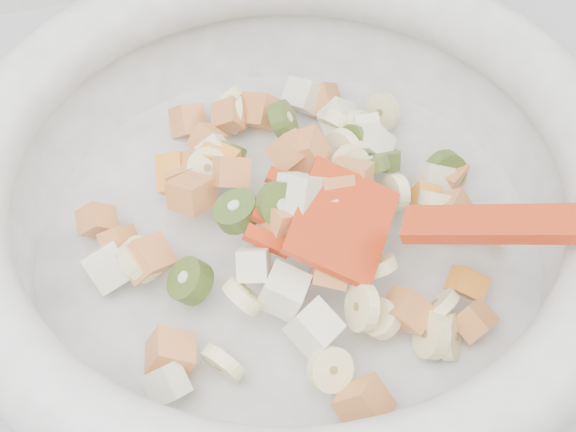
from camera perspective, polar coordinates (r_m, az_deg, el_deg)
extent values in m
cylinder|color=silver|center=(0.56, 0.00, -2.51)|extent=(0.33, 0.33, 0.02)
torus|color=silver|center=(0.50, 0.00, 2.65)|extent=(0.40, 0.40, 0.04)
cylinder|color=#F9E1A6|center=(0.51, 9.71, -5.81)|extent=(0.03, 0.03, 0.03)
cylinder|color=#F9E1A6|center=(0.49, 4.80, -5.91)|extent=(0.02, 0.03, 0.03)
cylinder|color=#F9E1A6|center=(0.59, 3.19, 6.04)|extent=(0.03, 0.03, 0.03)
cylinder|color=#F9E1A6|center=(0.51, 10.46, -7.69)|extent=(0.02, 0.04, 0.04)
cylinder|color=#F9E1A6|center=(0.54, 6.94, 1.51)|extent=(0.02, 0.03, 0.03)
cylinder|color=#F9E1A6|center=(0.49, -4.24, -9.47)|extent=(0.03, 0.03, 0.03)
cylinder|color=#F9E1A6|center=(0.50, 6.03, -6.63)|extent=(0.03, 0.03, 0.02)
cylinder|color=#F9E1A6|center=(0.49, -2.92, -5.22)|extent=(0.02, 0.03, 0.03)
cylinder|color=#F9E1A6|center=(0.52, -9.48, -2.77)|extent=(0.03, 0.04, 0.03)
cylinder|color=#F9E1A6|center=(0.61, 6.16, 6.72)|extent=(0.02, 0.04, 0.04)
cylinder|color=#F9E1A6|center=(0.57, 3.57, 4.34)|extent=(0.03, 0.04, 0.04)
cylinder|color=#F9E1A6|center=(0.48, 2.76, -9.87)|extent=(0.04, 0.03, 0.03)
cylinder|color=#F9E1A6|center=(0.55, 9.63, 1.05)|extent=(0.03, 0.03, 0.03)
cylinder|color=#F9E1A6|center=(0.55, -5.16, 3.12)|extent=(0.03, 0.03, 0.03)
cylinder|color=#F9E1A6|center=(0.55, 12.72, -1.11)|extent=(0.03, 0.03, 0.03)
cylinder|color=#F9E1A6|center=(0.51, 5.74, -3.30)|extent=(0.03, 0.02, 0.03)
cylinder|color=#F9E1A6|center=(0.63, -3.84, 7.43)|extent=(0.03, 0.03, 0.03)
cylinder|color=#F9E1A6|center=(0.61, -3.61, 6.58)|extent=(0.02, 0.04, 0.03)
cylinder|color=#F9E1A6|center=(0.50, 9.26, -7.60)|extent=(0.02, 0.03, 0.04)
cylinder|color=#F9E1A6|center=(0.55, 4.06, 3.41)|extent=(0.03, 0.02, 0.03)
cylinder|color=#F9E1A6|center=(0.59, 4.49, 5.65)|extent=(0.03, 0.03, 0.03)
cube|color=#D08541|center=(0.51, 12.01, -6.65)|extent=(0.03, 0.02, 0.03)
cube|color=#D08541|center=(0.61, -1.75, 6.75)|extent=(0.04, 0.03, 0.04)
cube|color=#D08541|center=(0.53, 3.55, 1.96)|extent=(0.03, 0.03, 0.03)
cube|color=#D08541|center=(0.50, 7.68, -6.07)|extent=(0.03, 0.03, 0.03)
cube|color=#D08541|center=(0.53, 4.05, 2.44)|extent=(0.03, 0.04, 0.03)
cube|color=#D08541|center=(0.55, -12.25, -0.30)|extent=(0.03, 0.02, 0.03)
cube|color=#D08541|center=(0.61, -6.50, 6.12)|extent=(0.03, 0.03, 0.03)
cube|color=#D08541|center=(0.58, -5.25, 4.87)|extent=(0.03, 0.03, 0.02)
cube|color=#D08541|center=(0.62, 2.34, 7.51)|extent=(0.03, 0.03, 0.03)
cube|color=#D08541|center=(0.54, -6.28, 1.44)|extent=(0.03, 0.03, 0.03)
cube|color=#D08541|center=(0.52, -9.07, -2.73)|extent=(0.03, 0.03, 0.03)
cube|color=#D08541|center=(0.55, 10.49, 0.22)|extent=(0.03, 0.03, 0.03)
cube|color=#D08541|center=(0.49, -7.61, -8.80)|extent=(0.03, 0.02, 0.03)
cube|color=#D08541|center=(0.51, 2.96, 1.40)|extent=(0.03, 0.03, 0.03)
cube|color=#D08541|center=(0.48, 4.94, -12.03)|extent=(0.04, 0.03, 0.04)
cube|color=#D08541|center=(0.60, -3.89, 6.45)|extent=(0.03, 0.03, 0.03)
cube|color=#D08541|center=(0.54, 0.06, 4.20)|extent=(0.03, 0.03, 0.03)
cube|color=#D08541|center=(0.58, 10.34, 2.61)|extent=(0.03, 0.03, 0.02)
cube|color=#D08541|center=(0.53, -3.69, 2.82)|extent=(0.03, 0.03, 0.03)
cube|color=#D08541|center=(0.50, -0.37, -0.32)|extent=(0.03, 0.03, 0.03)
cube|color=#D08541|center=(0.54, -10.85, -1.67)|extent=(0.02, 0.03, 0.03)
cube|color=#D08541|center=(0.55, 1.17, 4.12)|extent=(0.04, 0.03, 0.03)
cube|color=#D08541|center=(0.50, 2.74, -3.48)|extent=(0.03, 0.03, 0.03)
cube|color=#D08541|center=(0.56, -6.90, 2.82)|extent=(0.02, 0.02, 0.02)
cylinder|color=#77A537|center=(0.57, 4.32, 4.55)|extent=(0.03, 0.04, 0.04)
cylinder|color=#77A537|center=(0.58, 10.11, 2.85)|extent=(0.04, 0.02, 0.04)
cylinder|color=#77A537|center=(0.59, -0.31, 6.23)|extent=(0.03, 0.03, 0.03)
cylinder|color=#77A537|center=(0.53, -9.69, -2.67)|extent=(0.03, 0.03, 0.03)
cylinder|color=#77A537|center=(0.57, -3.98, 4.08)|extent=(0.03, 0.03, 0.03)
cylinder|color=#77A537|center=(0.50, -0.53, 0.78)|extent=(0.03, 0.03, 0.03)
cylinder|color=#77A537|center=(0.51, -3.32, 0.31)|extent=(0.04, 0.04, 0.02)
cylinder|color=#77A537|center=(0.57, 6.11, 3.61)|extent=(0.03, 0.03, 0.03)
cylinder|color=#77A537|center=(0.51, -6.34, -4.20)|extent=(0.03, 0.03, 0.03)
cylinder|color=#77A537|center=(0.55, 5.29, 3.26)|extent=(0.04, 0.03, 0.03)
cube|color=beige|center=(0.58, 4.93, 5.22)|extent=(0.03, 0.03, 0.03)
cube|color=beige|center=(0.51, 2.16, -0.11)|extent=(0.02, 0.03, 0.03)
cube|color=beige|center=(0.58, 5.09, 5.57)|extent=(0.02, 0.02, 0.02)
cube|color=beige|center=(0.48, 1.69, -7.23)|extent=(0.03, 0.03, 0.03)
cube|color=beige|center=(0.53, -11.46, -3.17)|extent=(0.03, 0.04, 0.04)
cube|color=beige|center=(0.50, 0.79, 1.42)|extent=(0.03, 0.04, 0.04)
cube|color=beige|center=(0.56, -4.71, 4.12)|extent=(0.03, 0.02, 0.03)
cube|color=beige|center=(0.48, -7.86, -10.71)|extent=(0.03, 0.03, 0.03)
cube|color=beige|center=(0.49, -2.22, -3.13)|extent=(0.02, 0.03, 0.03)
cube|color=beige|center=(0.62, 1.05, 7.73)|extent=(0.04, 0.03, 0.03)
cube|color=beige|center=(0.49, -0.31, -4.87)|extent=(0.04, 0.03, 0.03)
cube|color=beige|center=(0.60, 3.39, 6.17)|extent=(0.03, 0.02, 0.03)
cube|color=beige|center=(0.57, 9.37, 2.36)|extent=(0.03, 0.03, 0.03)
cube|color=beige|center=(0.57, 5.52, 4.61)|extent=(0.03, 0.03, 0.03)
cube|color=#FF982E|center=(0.55, 9.01, 0.73)|extent=(0.03, 0.03, 0.02)
cube|color=#FF982E|center=(0.56, -7.57, 2.76)|extent=(0.02, 0.03, 0.02)
cube|color=#FF982E|center=(0.55, -4.47, 3.79)|extent=(0.03, 0.03, 0.01)
cube|color=#FF982E|center=(0.52, 11.54, -4.28)|extent=(0.03, 0.03, 0.03)
cube|color=#B82E10|center=(0.50, 3.49, -0.40)|extent=(0.08, 0.08, 0.03)
cube|color=#B82E10|center=(0.52, 0.05, 2.12)|extent=(0.03, 0.02, 0.02)
cube|color=#B82E10|center=(0.51, -0.39, 0.91)|extent=(0.03, 0.02, 0.02)
cube|color=#B82E10|center=(0.50, -0.86, -0.33)|extent=(0.03, 0.02, 0.02)
cube|color=#B82E10|center=(0.49, -1.33, -1.62)|extent=(0.03, 0.02, 0.02)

